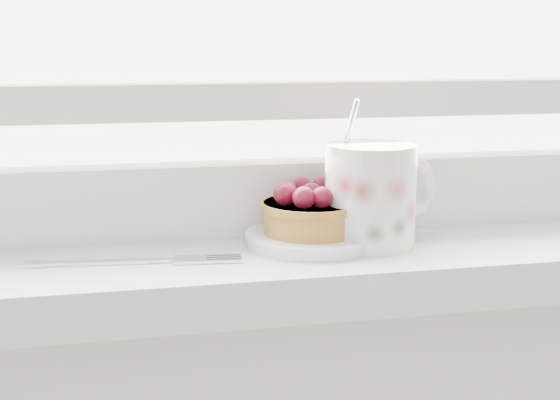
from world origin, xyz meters
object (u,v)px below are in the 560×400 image
object	(u,v)px
raspberry_tart	(311,210)
floral_mug	(373,193)
saucer	(311,238)
fork	(133,261)

from	to	relation	value
raspberry_tart	floral_mug	world-z (taller)	floral_mug
raspberry_tart	floral_mug	distance (m)	0.06
saucer	fork	xyz separation A→B (m)	(-0.16, -0.03, -0.00)
fork	floral_mug	bearing A→B (deg)	3.77
saucer	fork	world-z (taller)	saucer
saucer	fork	size ratio (longest dim) A/B	0.67
raspberry_tart	saucer	bearing A→B (deg)	-117.35
raspberry_tart	fork	distance (m)	0.17
saucer	floral_mug	xyz separation A→B (m)	(0.06, -0.01, 0.04)
raspberry_tart	floral_mug	size ratio (longest dim) A/B	0.69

